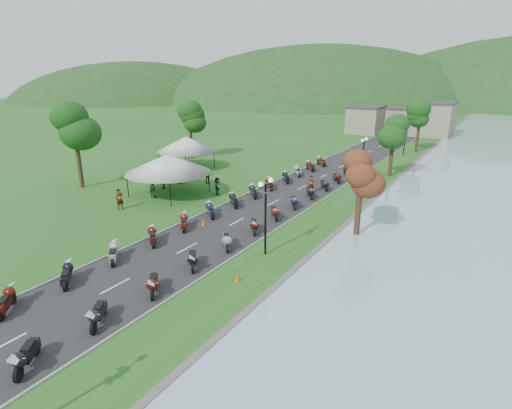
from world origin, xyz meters
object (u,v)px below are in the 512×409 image
Objects in this scene: vendor_tent_main at (169,175)px; pedestrian_c at (163,189)px; pedestrian_a at (121,209)px; pedestrian_b at (154,197)px.

pedestrian_c is (-2.07, 1.22, -2.00)m from vendor_tent_main.
pedestrian_a is at bearing -94.27° from vendor_tent_main.
pedestrian_a reaches higher than pedestrian_b.
vendor_tent_main is 2.64m from pedestrian_b.
pedestrian_a is 4.10m from pedestrian_b.
pedestrian_c is at bearing 33.74° from pedestrian_a.
pedestrian_a reaches higher than pedestrian_c.
pedestrian_b is (-0.18, 4.09, 0.00)m from pedestrian_a.
pedestrian_b is 0.97× the size of pedestrian_c.
pedestrian_b is at bearing 13.49° from pedestrian_c.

